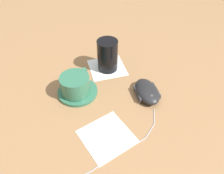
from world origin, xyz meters
TOP-DOWN VIEW (x-y plane):
  - ground_plane at (0.00, 0.00)m, footprint 3.00×3.00m
  - saucer at (0.01, 0.09)m, footprint 0.12×0.12m
  - coffee_cup at (0.01, 0.09)m, footprint 0.10×0.09m
  - computer_mouse at (-0.06, -0.11)m, footprint 0.12×0.07m
  - mouse_cable at (-0.22, 0.06)m, footprint 0.14×0.38m
  - napkin_under_glass at (0.11, -0.03)m, footprint 0.12×0.12m
  - drinking_glass at (0.11, -0.03)m, footprint 0.07×0.07m
  - napkin_spare at (-0.17, 0.05)m, footprint 0.15×0.15m

SIDE VIEW (x-z plane):
  - ground_plane at x=0.00m, z-range 0.00..0.00m
  - napkin_under_glass at x=0.11m, z-range 0.00..0.00m
  - napkin_spare at x=-0.17m, z-range 0.00..0.00m
  - mouse_cable at x=-0.22m, z-range 0.00..0.00m
  - saucer at x=0.01m, z-range 0.00..0.01m
  - computer_mouse at x=-0.06m, z-range 0.00..0.03m
  - coffee_cup at x=0.01m, z-range 0.01..0.07m
  - drinking_glass at x=0.11m, z-range 0.00..0.11m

